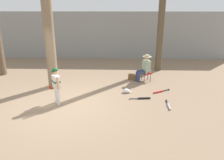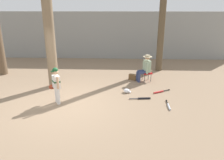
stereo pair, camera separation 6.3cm
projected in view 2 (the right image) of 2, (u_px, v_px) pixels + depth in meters
name	position (u px, v px, depth m)	size (l,w,h in m)	color
ground_plane	(66.00, 105.00, 7.44)	(60.00, 60.00, 0.00)	#897056
concrete_back_wall	(92.00, 35.00, 13.76)	(18.00, 0.36, 2.93)	gray
tree_near_player	(49.00, 33.00, 8.51)	(0.55, 0.55, 4.98)	#7F6B51
tree_behind_spectator	(162.00, 19.00, 10.66)	(0.48, 0.48, 5.73)	brown
young_ballplayer	(56.00, 83.00, 7.38)	(0.51, 0.51, 1.31)	white
folding_stool	(147.00, 73.00, 9.77)	(0.49, 0.49, 0.41)	red
seated_spectator	(145.00, 67.00, 9.65)	(0.68, 0.53, 1.20)	navy
handbag_beside_stool	(133.00, 77.00, 9.98)	(0.34, 0.18, 0.26)	brown
bat_aluminum_silver	(169.00, 106.00, 7.31)	(0.08, 0.73, 0.07)	#B7BCC6
bat_red_barrel	(160.00, 92.00, 8.53)	(0.71, 0.44, 0.07)	red
bat_black_composite	(143.00, 98.00, 7.92)	(0.78, 0.14, 0.07)	black
batting_helmet_white	(127.00, 91.00, 8.51)	(0.30, 0.23, 0.17)	silver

